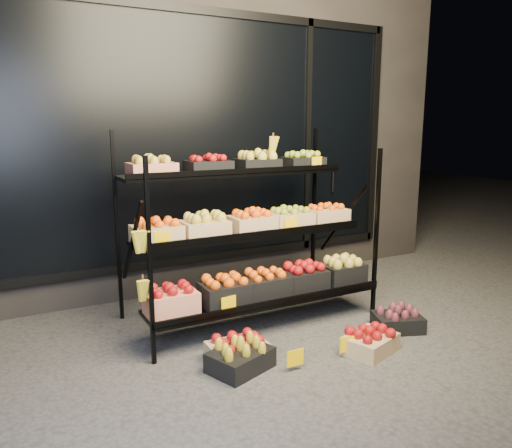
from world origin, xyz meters
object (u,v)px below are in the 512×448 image
display_rack (250,232)px  floor_crate_midleft (240,356)px  floor_crate_left (238,350)px  floor_crate_midright (370,341)px

display_rack → floor_crate_midleft: bearing=-122.0°
floor_crate_left → display_rack: bearing=58.0°
floor_crate_left → floor_crate_midright: (0.96, -0.32, -0.00)m
floor_crate_midright → floor_crate_left: bearing=142.8°
floor_crate_left → floor_crate_midright: size_ratio=0.92×
floor_crate_midright → floor_crate_midleft: bearing=149.0°
display_rack → floor_crate_midleft: (-0.50, -0.80, -0.69)m
floor_crate_midleft → floor_crate_midright: (0.99, -0.22, -0.00)m
floor_crate_midleft → display_rack: bearing=38.0°
floor_crate_left → floor_crate_midright: bearing=-17.1°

